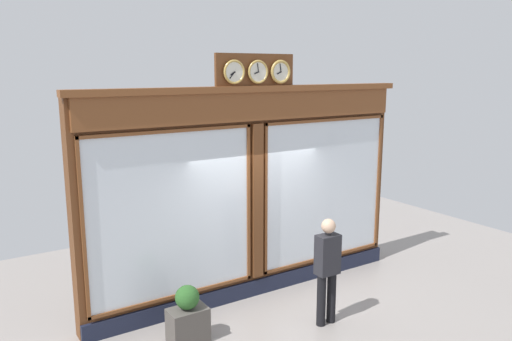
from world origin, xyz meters
TOP-DOWN VIEW (x-y plane):
  - shop_facade at (-0.00, -0.13)m, footprint 6.13×0.42m
  - pedestrian at (-0.35, 1.46)m, footprint 0.36×0.23m
  - planter_box at (1.69, 0.80)m, footprint 0.56×0.36m
  - planter_shrub at (1.69, 0.80)m, footprint 0.35×0.35m

SIDE VIEW (x-z plane):
  - planter_box at x=1.69m, z-range 0.00..0.52m
  - planter_shrub at x=1.69m, z-range 0.52..0.87m
  - pedestrian at x=-0.35m, z-range 0.09..1.78m
  - shop_facade at x=0.00m, z-range -0.24..3.89m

